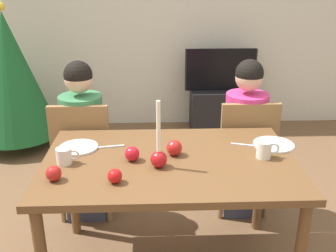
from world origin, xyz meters
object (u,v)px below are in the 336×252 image
at_px(person_left_child, 84,144).
at_px(chair_left, 84,153).
at_px(christmas_tree, 11,76).
at_px(candle_centerpiece, 159,154).
at_px(tv_stand, 219,110).
at_px(plate_right, 274,145).
at_px(chair_right, 245,150).
at_px(dining_table, 169,173).
at_px(mug_left, 65,156).
at_px(apple_near_candle, 54,173).
at_px(apple_far_edge, 174,148).
at_px(apple_by_right_mug, 115,176).
at_px(mug_right, 265,150).
at_px(tv, 221,70).
at_px(plate_left, 79,147).
at_px(apple_by_left_plate, 132,154).
at_px(person_right_child, 244,141).

bearing_deg(person_left_child, chair_left, -90.00).
bearing_deg(christmas_tree, candle_centerpiece, -54.30).
height_order(tv_stand, plate_right, plate_right).
bearing_deg(chair_right, person_left_child, 178.40).
relative_size(person_left_child, plate_right, 4.85).
relative_size(dining_table, mug_left, 11.07).
bearing_deg(mug_left, apple_near_candle, -95.24).
bearing_deg(candle_centerpiece, apple_far_edge, 57.74).
bearing_deg(apple_by_right_mug, mug_right, 17.02).
xyz_separation_m(tv, candle_centerpiece, (-0.72, -2.39, 0.11)).
bearing_deg(tv_stand, apple_near_candle, -116.37).
distance_m(person_left_child, plate_left, 0.51).
distance_m(plate_right, apple_far_edge, 0.61).
bearing_deg(tv_stand, plate_right, -90.88).
height_order(candle_centerpiece, plate_right, candle_centerpiece).
bearing_deg(apple_by_left_plate, chair_left, 121.85).
xyz_separation_m(tv_stand, apple_far_edge, (-0.63, -2.25, 0.55)).
distance_m(chair_right, plate_right, 0.51).
relative_size(chair_right, person_left_child, 0.77).
distance_m(chair_right, apple_by_left_plate, 1.03).
height_order(dining_table, apple_near_candle, apple_near_candle).
relative_size(apple_near_candle, apple_by_right_mug, 1.07).
height_order(tv_stand, plate_left, plate_left).
relative_size(chair_left, apple_far_edge, 10.05).
distance_m(candle_centerpiece, mug_left, 0.51).
xyz_separation_m(person_left_child, candle_centerpiece, (0.53, -0.73, 0.25)).
bearing_deg(dining_table, chair_right, 46.67).
distance_m(candle_centerpiece, apple_near_candle, 0.54).
distance_m(person_right_child, christmas_tree, 2.43).
height_order(tv_stand, christmas_tree, christmas_tree).
bearing_deg(dining_table, tv, 73.91).
bearing_deg(apple_by_right_mug, apple_near_candle, 173.53).
distance_m(plate_right, apple_near_candle, 1.27).
bearing_deg(apple_near_candle, plate_left, 81.90).
distance_m(tv, apple_by_right_mug, 2.72).
relative_size(apple_by_right_mug, apple_far_edge, 0.83).
bearing_deg(candle_centerpiece, apple_by_right_mug, -143.43).
xyz_separation_m(dining_table, plate_left, (-0.53, 0.17, 0.09)).
height_order(christmas_tree, apple_by_right_mug, christmas_tree).
distance_m(chair_left, apple_by_left_plate, 0.78).
height_order(dining_table, candle_centerpiece, candle_centerpiece).
height_order(person_left_child, mug_left, person_left_child).
xyz_separation_m(chair_left, person_right_child, (1.16, 0.03, 0.06)).
bearing_deg(candle_centerpiece, tv, 73.14).
bearing_deg(candle_centerpiece, person_right_child, 49.01).
bearing_deg(apple_by_left_plate, chair_right, 38.35).
bearing_deg(candle_centerpiece, mug_right, 8.25).
distance_m(chair_left, tv_stand, 2.12).
height_order(person_left_child, plate_left, person_left_child).
xyz_separation_m(person_left_child, apple_by_left_plate, (0.38, -0.65, 0.22)).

